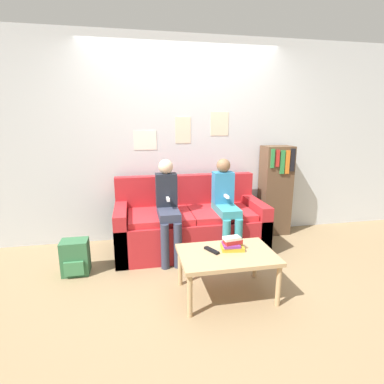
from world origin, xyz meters
TOP-DOWN VIEW (x-y plane):
  - ground_plane at (0.00, 0.00)m, footprint 10.00×10.00m
  - wall_back at (0.00, 1.01)m, footprint 8.00×0.07m
  - couch at (0.00, 0.52)m, footprint 1.78×0.80m
  - coffee_table at (0.13, -0.56)m, footprint 0.85×0.58m
  - person_left at (-0.29, 0.33)m, footprint 0.24×0.55m
  - person_right at (0.39, 0.32)m, footprint 0.24×0.55m
  - tv_remote at (0.01, -0.50)m, footprint 0.11×0.17m
  - book_stack at (0.20, -0.50)m, footprint 0.22×0.16m
  - bookshelf at (1.27, 0.82)m, footprint 0.39×0.30m
  - backpack at (-1.29, 0.12)m, footprint 0.27×0.24m

SIDE VIEW (x-z plane):
  - ground_plane at x=0.00m, z-range 0.00..0.00m
  - backpack at x=-1.29m, z-range 0.00..0.36m
  - couch at x=0.00m, z-range -0.14..0.74m
  - coffee_table at x=0.13m, z-range 0.16..0.57m
  - tv_remote at x=0.01m, z-range 0.41..0.43m
  - book_stack at x=0.20m, z-range 0.40..0.53m
  - bookshelf at x=1.27m, z-range 0.00..1.23m
  - person_right at x=0.39m, z-range 0.07..1.20m
  - person_left at x=-0.29m, z-range 0.07..1.21m
  - wall_back at x=0.00m, z-range 0.00..2.60m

